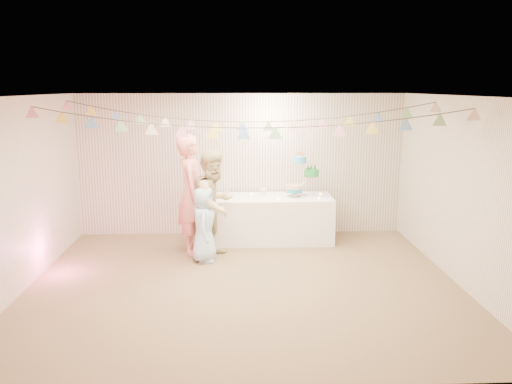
{
  "coord_description": "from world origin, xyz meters",
  "views": [
    {
      "loc": [
        -0.11,
        -6.6,
        2.72
      ],
      "look_at": [
        0.2,
        0.8,
        1.15
      ],
      "focal_mm": 35.0,
      "sensor_mm": 36.0,
      "label": 1
    }
  ],
  "objects_px": {
    "cake_stand": "(302,179)",
    "person_adult_b": "(214,204)",
    "person_child": "(204,224)",
    "table": "(271,219)",
    "person_adult_a": "(192,194)"
  },
  "relations": [
    {
      "from": "cake_stand",
      "to": "person_adult_b",
      "type": "distance_m",
      "value": 1.77
    },
    {
      "from": "person_adult_b",
      "to": "person_child",
      "type": "xyz_separation_m",
      "value": [
        -0.16,
        -0.2,
        -0.28
      ]
    },
    {
      "from": "cake_stand",
      "to": "table",
      "type": "bearing_deg",
      "value": -174.81
    },
    {
      "from": "cake_stand",
      "to": "person_adult_b",
      "type": "height_order",
      "value": "person_adult_b"
    },
    {
      "from": "cake_stand",
      "to": "person_adult_b",
      "type": "relative_size",
      "value": 0.42
    },
    {
      "from": "cake_stand",
      "to": "person_adult_b",
      "type": "xyz_separation_m",
      "value": [
        -1.52,
        -0.88,
        -0.24
      ]
    },
    {
      "from": "person_adult_b",
      "to": "person_child",
      "type": "distance_m",
      "value": 0.38
    },
    {
      "from": "cake_stand",
      "to": "person_adult_a",
      "type": "bearing_deg",
      "value": -161.35
    },
    {
      "from": "table",
      "to": "person_child",
      "type": "xyz_separation_m",
      "value": [
        -1.13,
        -1.02,
        0.2
      ]
    },
    {
      "from": "person_adult_a",
      "to": "person_adult_b",
      "type": "distance_m",
      "value": 0.46
    },
    {
      "from": "table",
      "to": "person_adult_b",
      "type": "xyz_separation_m",
      "value": [
        -0.97,
        -0.83,
        0.47
      ]
    },
    {
      "from": "table",
      "to": "cake_stand",
      "type": "xyz_separation_m",
      "value": [
        0.55,
        0.05,
        0.72
      ]
    },
    {
      "from": "person_adult_a",
      "to": "cake_stand",
      "type": "bearing_deg",
      "value": -76.03
    },
    {
      "from": "person_adult_b",
      "to": "person_child",
      "type": "bearing_deg",
      "value": 176.0
    },
    {
      "from": "table",
      "to": "person_adult_a",
      "type": "bearing_deg",
      "value": -156.37
    }
  ]
}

